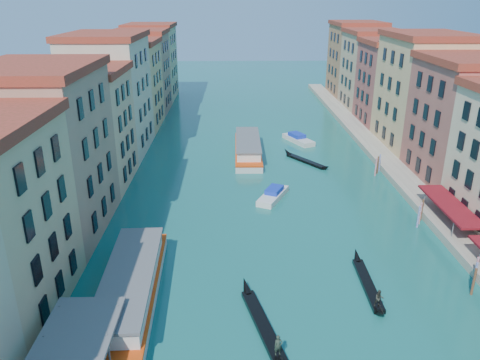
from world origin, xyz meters
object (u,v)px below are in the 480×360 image
(vaporetto_near, at_px, (131,287))
(gondola_right, at_px, (368,284))
(gondola_fore, at_px, (262,323))
(vaporetto_far, at_px, (248,147))

(vaporetto_near, xyz_separation_m, gondola_right, (22.89, 1.45, -0.96))
(vaporetto_near, bearing_deg, gondola_fore, -21.00)
(vaporetto_far, distance_m, gondola_right, 43.17)
(gondola_fore, distance_m, gondola_right, 12.16)
(vaporetto_near, xyz_separation_m, vaporetto_far, (12.56, 43.36, -0.08))
(gondola_fore, bearing_deg, vaporetto_far, 75.60)
(gondola_right, bearing_deg, gondola_fore, -151.17)
(vaporetto_near, bearing_deg, gondola_right, 1.65)
(vaporetto_far, xyz_separation_m, gondola_right, (10.33, -41.91, -0.89))
(gondola_fore, bearing_deg, vaporetto_near, 147.12)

